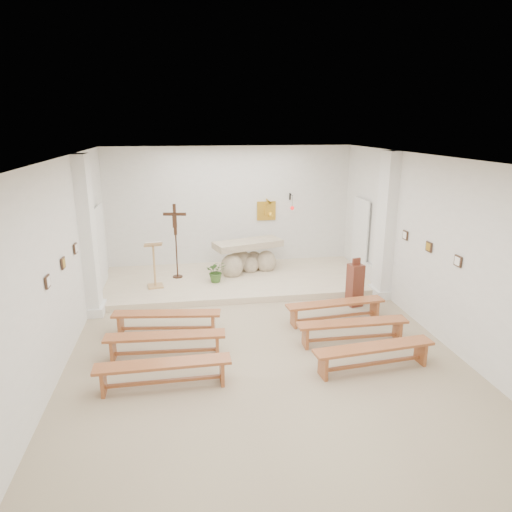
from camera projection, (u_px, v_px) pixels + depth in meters
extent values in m
cube|color=tan|center=(259.00, 342.00, 8.84)|extent=(7.00, 10.00, 0.00)
cube|color=white|center=(59.00, 265.00, 7.82)|extent=(0.02, 10.00, 3.50)
cube|color=white|center=(435.00, 248.00, 8.89)|extent=(0.02, 10.00, 3.50)
cube|color=white|center=(230.00, 208.00, 13.09)|extent=(7.00, 0.02, 3.50)
cube|color=silver|center=(259.00, 159.00, 7.87)|extent=(7.00, 10.00, 0.02)
cube|color=beige|center=(237.00, 280.00, 12.14)|extent=(6.98, 3.00, 0.15)
cube|color=white|center=(88.00, 237.00, 9.73)|extent=(0.26, 0.55, 3.50)
cube|color=white|center=(385.00, 226.00, 10.77)|extent=(0.26, 0.55, 3.50)
cube|color=gold|center=(266.00, 211.00, 13.25)|extent=(0.55, 0.04, 0.55)
cube|color=black|center=(290.00, 196.00, 13.26)|extent=(0.04, 0.02, 0.20)
cylinder|color=black|center=(291.00, 195.00, 13.09)|extent=(0.02, 0.30, 0.02)
cylinder|color=black|center=(292.00, 202.00, 13.00)|extent=(0.01, 0.01, 0.34)
sphere|color=red|center=(292.00, 208.00, 13.05)|extent=(0.11, 0.11, 0.11)
cube|color=#3C271A|center=(48.00, 282.00, 7.07)|extent=(0.03, 0.20, 0.20)
cube|color=#3C271A|center=(63.00, 263.00, 8.02)|extent=(0.03, 0.20, 0.20)
cube|color=#3C271A|center=(75.00, 248.00, 8.97)|extent=(0.03, 0.20, 0.20)
cube|color=#3C271A|center=(458.00, 261.00, 8.14)|extent=(0.03, 0.20, 0.20)
cube|color=#3C271A|center=(429.00, 247.00, 9.09)|extent=(0.03, 0.20, 0.20)
cube|color=#3C271A|center=(405.00, 235.00, 10.04)|extent=(0.03, 0.20, 0.20)
cube|color=silver|center=(98.00, 291.00, 10.80)|extent=(0.10, 0.85, 0.52)
cube|color=silver|center=(372.00, 276.00, 11.86)|extent=(0.10, 0.85, 0.52)
ellipsoid|color=#C4B695|center=(232.00, 267.00, 12.21)|extent=(0.60, 0.51, 0.68)
ellipsoid|color=#C4B695|center=(266.00, 262.00, 12.68)|extent=(0.56, 0.48, 0.64)
ellipsoid|color=#C4B695|center=(240.00, 261.00, 12.65)|extent=(0.64, 0.54, 0.60)
ellipsoid|color=#C4B695|center=(254.00, 261.00, 12.81)|extent=(0.52, 0.44, 0.56)
ellipsoid|color=#C4B695|center=(250.00, 265.00, 12.56)|extent=(0.44, 0.37, 0.52)
cube|color=#C4B695|center=(248.00, 244.00, 12.42)|extent=(1.98, 1.23, 0.18)
cube|color=tan|center=(156.00, 286.00, 11.43)|extent=(0.41, 0.41, 0.04)
cylinder|color=tan|center=(154.00, 267.00, 11.29)|extent=(0.05, 0.05, 1.04)
cube|color=tan|center=(153.00, 245.00, 11.11)|extent=(0.48, 0.38, 0.17)
cube|color=white|center=(153.00, 243.00, 11.06)|extent=(0.41, 0.31, 0.13)
cylinder|color=#372211|center=(178.00, 277.00, 12.15)|extent=(0.26, 0.26, 0.03)
cylinder|color=#372211|center=(177.00, 256.00, 11.99)|extent=(0.04, 0.04, 1.19)
cube|color=#372211|center=(175.00, 220.00, 11.72)|extent=(0.08, 0.07, 0.81)
cube|color=#372211|center=(175.00, 214.00, 11.68)|extent=(0.59, 0.17, 0.08)
cube|color=#372211|center=(175.00, 221.00, 11.70)|extent=(0.11, 0.06, 0.35)
imported|color=#375C25|center=(216.00, 271.00, 11.72)|extent=(0.53, 0.46, 0.56)
cube|color=maroon|center=(355.00, 285.00, 10.53)|extent=(0.36, 0.36, 0.99)
cube|color=maroon|center=(356.00, 261.00, 10.37)|extent=(0.20, 0.09, 0.16)
cube|color=#9E562E|center=(167.00, 314.00, 9.11)|extent=(2.17, 0.62, 0.05)
cube|color=#9E562E|center=(121.00, 325.00, 9.14)|extent=(0.10, 0.32, 0.41)
cube|color=#9E562E|center=(213.00, 323.00, 9.20)|extent=(0.10, 0.32, 0.41)
cube|color=#9E562E|center=(167.00, 328.00, 9.20)|extent=(1.80, 0.29, 0.05)
cube|color=#9E562E|center=(336.00, 303.00, 9.65)|extent=(2.17, 0.54, 0.05)
cube|color=#9E562E|center=(294.00, 317.00, 9.49)|extent=(0.09, 0.32, 0.41)
cube|color=#9E562E|center=(374.00, 309.00, 9.94)|extent=(0.09, 0.32, 0.41)
cube|color=#9E562E|center=(335.00, 317.00, 9.74)|extent=(1.80, 0.22, 0.05)
cube|color=#9E562E|center=(165.00, 336.00, 8.15)|extent=(2.16, 0.47, 0.05)
cube|color=#9E562E|center=(113.00, 350.00, 8.13)|extent=(0.08, 0.32, 0.41)
cube|color=#9E562E|center=(217.00, 345.00, 8.31)|extent=(0.08, 0.32, 0.41)
cube|color=#9E562E|center=(166.00, 352.00, 8.24)|extent=(1.81, 0.17, 0.05)
cube|color=#9E562E|center=(353.00, 323.00, 8.70)|extent=(2.15, 0.35, 0.05)
cube|color=#9E562E|center=(305.00, 337.00, 8.62)|extent=(0.06, 0.31, 0.41)
cube|color=#9E562E|center=(397.00, 330.00, 8.90)|extent=(0.06, 0.31, 0.41)
cube|color=#9E562E|center=(352.00, 338.00, 8.78)|extent=(1.81, 0.06, 0.05)
cube|color=#9E562E|center=(163.00, 364.00, 7.20)|extent=(2.15, 0.37, 0.05)
cube|color=#9E562E|center=(103.00, 382.00, 7.11)|extent=(0.06, 0.31, 0.41)
cube|color=#9E562E|center=(222.00, 371.00, 7.41)|extent=(0.06, 0.31, 0.41)
cube|color=#9E562E|center=(164.00, 381.00, 7.28)|extent=(1.81, 0.08, 0.05)
cube|color=#9E562E|center=(374.00, 347.00, 7.74)|extent=(2.17, 0.56, 0.05)
cube|color=#9E562E|center=(323.00, 366.00, 7.57)|extent=(0.09, 0.32, 0.41)
cube|color=#9E562E|center=(421.00, 352.00, 8.03)|extent=(0.09, 0.32, 0.41)
cube|color=#9E562E|center=(373.00, 364.00, 7.83)|extent=(1.80, 0.24, 0.05)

